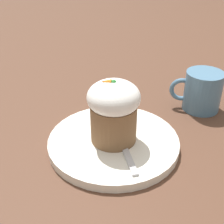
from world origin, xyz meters
TOP-DOWN VIEW (x-y plane):
  - ground_plane at (0.00, 0.00)m, footprint 4.00×4.00m
  - dessert_plate at (0.00, 0.00)m, footprint 0.23×0.23m
  - carrot_cake at (0.00, -0.00)m, footprint 0.09×0.09m
  - spoon at (-0.01, 0.00)m, footprint 0.07×0.13m
  - coffee_cup at (-0.16, -0.16)m, footprint 0.11×0.08m

SIDE VIEW (x-z plane):
  - ground_plane at x=0.00m, z-range 0.00..0.00m
  - dessert_plate at x=0.00m, z-range 0.00..0.02m
  - spoon at x=-0.01m, z-range 0.01..0.02m
  - coffee_cup at x=-0.16m, z-range 0.00..0.08m
  - carrot_cake at x=0.00m, z-range 0.02..0.13m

